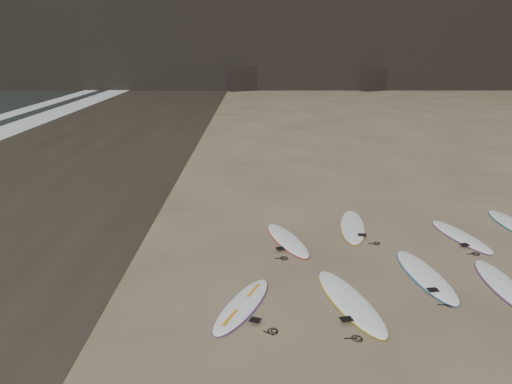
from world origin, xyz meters
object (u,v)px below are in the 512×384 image
Objects in this scene: surfboard_1 at (350,301)px; surfboard_6 at (353,226)px; surfboard_0 at (242,305)px; surfboard_2 at (425,275)px; surfboard_7 at (461,236)px; surfboard_3 at (503,284)px; surfboard_5 at (287,240)px.

surfboard_1 reaches higher than surfboard_6.
surfboard_0 is 5.25m from surfboard_6.
surfboard_7 is (1.69, 2.32, -0.00)m from surfboard_2.
surfboard_2 is 2.87m from surfboard_7.
surfboard_0 is 0.95× the size of surfboard_3.
surfboard_5 is at bearing 168.89° from surfboard_7.
surfboard_6 is 1.09× the size of surfboard_7.
surfboard_1 is at bearing -156.07° from surfboard_2.
surfboard_6 reaches higher than surfboard_7.
surfboard_2 is 3.59m from surfboard_5.
surfboard_0 is at bearing -126.29° from surfboard_5.
surfboard_3 is 0.99× the size of surfboard_5.
surfboard_1 is 4.27m from surfboard_6.
surfboard_3 is at bearing -45.60° from surfboard_6.
surfboard_1 is 1.04× the size of surfboard_6.
surfboard_0 is at bearing -170.66° from surfboard_3.
surfboard_3 reaches higher than surfboard_0.
surfboard_2 reaches higher than surfboard_5.
surfboard_5 reaches higher than surfboard_0.
surfboard_3 is 4.31m from surfboard_6.
surfboard_6 reaches higher than surfboard_0.
surfboard_1 is at bearing -90.25° from surfboard_5.
surfboard_6 is (0.83, 4.19, -0.00)m from surfboard_1.
surfboard_1 reaches higher than surfboard_5.
surfboard_6 is at bearing 126.70° from surfboard_3.
surfboard_1 is 3.38m from surfboard_5.
surfboard_1 is at bearing -150.07° from surfboard_7.
surfboard_3 is 1.00× the size of surfboard_7.
surfboard_7 is (5.71, 3.61, 0.00)m from surfboard_0.
surfboard_5 is (-1.05, 3.21, -0.01)m from surfboard_1.
surfboard_2 is at bearing -53.71° from surfboard_5.
surfboard_5 and surfboard_7 have the same top height.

